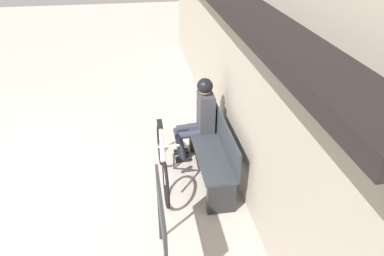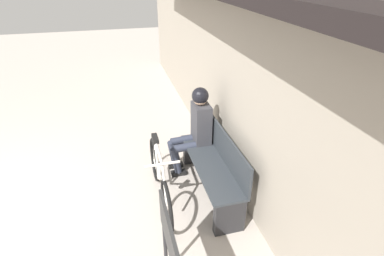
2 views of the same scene
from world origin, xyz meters
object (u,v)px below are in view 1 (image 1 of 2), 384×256
object	(u,v)px
park_bench_near	(214,153)
signboard	(161,214)
bicycle	(163,161)
person_seated	(200,113)

from	to	relation	value
park_bench_near	signboard	bearing A→B (deg)	-29.89
park_bench_near	bicycle	distance (m)	0.72
park_bench_near	person_seated	xyz separation A→B (m)	(-0.56, -0.10, 0.33)
signboard	park_bench_near	bearing A→B (deg)	150.11
bicycle	person_seated	world-z (taller)	person_seated
bicycle	signboard	world-z (taller)	signboard
park_bench_near	person_seated	distance (m)	0.66
park_bench_near	person_seated	size ratio (longest dim) A/B	1.20
person_seated	signboard	xyz separation A→B (m)	(2.02, -0.74, 0.00)
signboard	bicycle	bearing A→B (deg)	175.07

